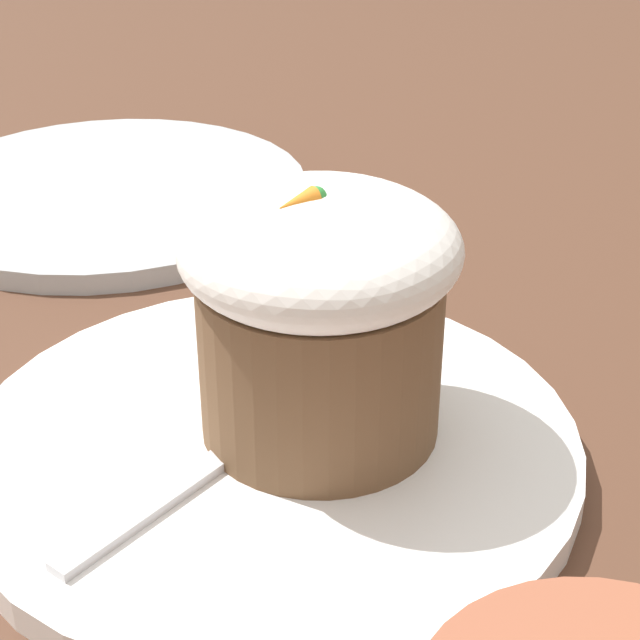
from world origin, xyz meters
TOP-DOWN VIEW (x-y plane):
  - ground_plane at (0.00, 0.00)m, footprint 4.00×4.00m
  - dessert_plate at (0.00, 0.00)m, footprint 0.25×0.25m
  - carrot_cake at (-0.02, 0.01)m, footprint 0.11×0.11m
  - spoon at (0.03, 0.00)m, footprint 0.12×0.05m
  - side_plate at (-0.07, -0.28)m, footprint 0.25×0.25m

SIDE VIEW (x-z plane):
  - ground_plane at x=0.00m, z-range 0.00..0.00m
  - side_plate at x=-0.07m, z-range 0.00..0.01m
  - dessert_plate at x=0.00m, z-range 0.00..0.01m
  - spoon at x=0.03m, z-range 0.01..0.02m
  - carrot_cake at x=-0.02m, z-range 0.02..0.12m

